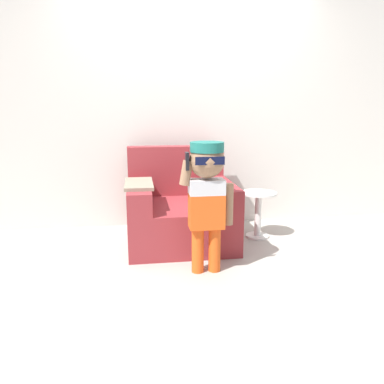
{
  "coord_description": "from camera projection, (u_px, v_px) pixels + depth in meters",
  "views": [
    {
      "loc": [
        -0.58,
        -3.26,
        1.25
      ],
      "look_at": [
        -0.13,
        -0.21,
        0.57
      ],
      "focal_mm": 35.0,
      "sensor_mm": 36.0,
      "label": 1
    }
  ],
  "objects": [
    {
      "name": "ground_plane",
      "position": [
        202.0,
        246.0,
        3.5
      ],
      "size": [
        10.0,
        10.0,
        0.0
      ],
      "primitive_type": "plane",
      "color": "#ADA89E"
    },
    {
      "name": "side_table",
      "position": [
        258.0,
        210.0,
        3.7
      ],
      "size": [
        0.35,
        0.35,
        0.46
      ],
      "color": "white",
      "rests_on": "ground_plane"
    },
    {
      "name": "wall_back",
      "position": [
        190.0,
        105.0,
        3.97
      ],
      "size": [
        10.0,
        0.05,
        2.6
      ],
      "color": "silver",
      "rests_on": "ground_plane"
    },
    {
      "name": "person_child",
      "position": [
        207.0,
        187.0,
        2.82
      ],
      "size": [
        0.42,
        0.31,
        1.02
      ],
      "color": "#E05119",
      "rests_on": "ground_plane"
    },
    {
      "name": "armchair",
      "position": [
        179.0,
        210.0,
        3.59
      ],
      "size": [
        0.99,
        0.95,
        0.89
      ],
      "color": "maroon",
      "rests_on": "ground_plane"
    }
  ]
}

